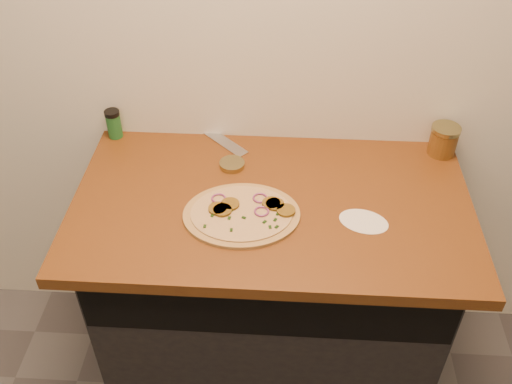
# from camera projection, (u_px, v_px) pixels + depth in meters

# --- Properties ---
(cabinet) EXTENTS (1.10, 0.60, 0.86)m
(cabinet) POSITION_uv_depth(u_px,v_px,m) (270.00, 293.00, 2.04)
(cabinet) COLOR black
(cabinet) RESTS_ON ground
(countertop) EXTENTS (1.20, 0.70, 0.04)m
(countertop) POSITION_uv_depth(u_px,v_px,m) (272.00, 205.00, 1.73)
(countertop) COLOR brown
(countertop) RESTS_ON cabinet
(pizza) EXTENTS (0.36, 0.36, 0.02)m
(pizza) POSITION_uv_depth(u_px,v_px,m) (242.00, 213.00, 1.66)
(pizza) COLOR tan
(pizza) RESTS_ON countertop
(chefs_knife) EXTENTS (0.26, 0.25, 0.02)m
(chefs_knife) POSITION_uv_depth(u_px,v_px,m) (207.00, 130.00, 1.98)
(chefs_knife) COLOR #B7BAC1
(chefs_knife) RESTS_ON countertop
(mason_jar_lid) EXTENTS (0.09, 0.09, 0.02)m
(mason_jar_lid) POSITION_uv_depth(u_px,v_px,m) (232.00, 164.00, 1.83)
(mason_jar_lid) COLOR #938B55
(mason_jar_lid) RESTS_ON countertop
(salsa_jar) EXTENTS (0.09, 0.09, 0.10)m
(salsa_jar) POSITION_uv_depth(u_px,v_px,m) (444.00, 140.00, 1.86)
(salsa_jar) COLOR #A61510
(salsa_jar) RESTS_ON countertop
(spice_shaker) EXTENTS (0.05, 0.05, 0.10)m
(spice_shaker) POSITION_uv_depth(u_px,v_px,m) (114.00, 124.00, 1.93)
(spice_shaker) COLOR #1E6029
(spice_shaker) RESTS_ON countertop
(flour_spill) EXTENTS (0.18, 0.18, 0.00)m
(flour_spill) POSITION_uv_depth(u_px,v_px,m) (364.00, 221.00, 1.64)
(flour_spill) COLOR white
(flour_spill) RESTS_ON countertop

